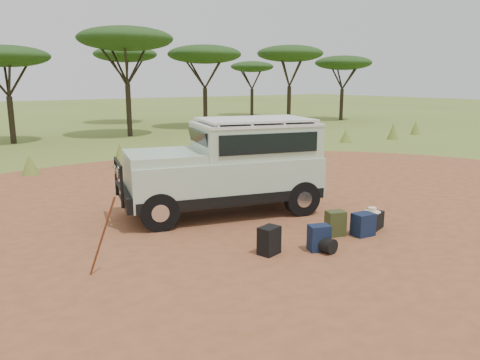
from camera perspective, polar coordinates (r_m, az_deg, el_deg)
ground at (r=10.14m, az=3.78°, el=-5.95°), size 140.00×140.00×0.00m
dirt_clearing at (r=10.14m, az=3.79°, el=-5.93°), size 23.00×23.00×0.01m
grass_fringe at (r=17.52m, az=-13.90°, el=2.78°), size 36.60×1.60×0.90m
acacia_treeline at (r=28.20m, az=-21.66°, el=14.82°), size 46.70×13.20×6.26m
safari_vehicle at (r=11.06m, az=-1.31°, el=1.42°), size 4.91×2.93×2.25m
walking_staff at (r=7.87m, az=-16.44°, el=-6.64°), size 0.41×0.40×1.35m
backpack_black at (r=8.63m, az=3.57°, el=-7.39°), size 0.45×0.37×0.53m
backpack_navy at (r=8.91m, az=9.60°, el=-6.99°), size 0.45×0.39×0.50m
backpack_olive at (r=9.80m, az=11.55°, el=-5.21°), size 0.44×0.38×0.52m
duffel_navy at (r=9.94m, az=14.78°, el=-5.27°), size 0.45×0.36×0.48m
hard_case at (r=10.45m, az=15.74°, el=-4.77°), size 0.62×0.52×0.37m
stuff_sack at (r=8.86m, az=10.52°, el=-7.83°), size 0.34×0.34×0.30m
safari_hat at (r=10.39m, az=15.81°, el=-3.58°), size 0.36×0.36×0.10m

